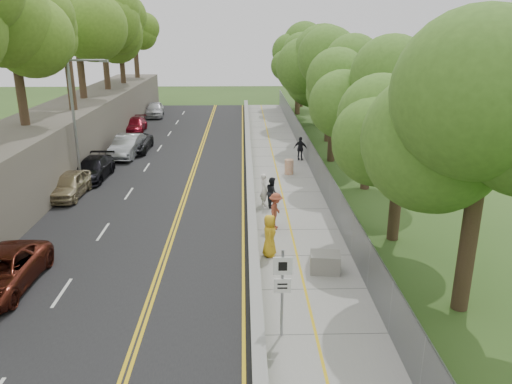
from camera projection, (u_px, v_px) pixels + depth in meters
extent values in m
plane|color=#33511E|center=(249.00, 291.00, 19.39)|extent=(140.00, 140.00, 0.00)
cube|color=black|center=(166.00, 179.00, 33.47)|extent=(11.20, 66.00, 0.04)
cube|color=gray|center=(284.00, 178.00, 33.67)|extent=(4.20, 66.00, 0.05)
cube|color=#AAD538|center=(250.00, 175.00, 33.52)|extent=(0.42, 66.00, 0.60)
cube|color=#595147|center=(40.00, 151.00, 32.64)|extent=(5.00, 66.00, 4.00)
cube|color=slate|center=(315.00, 164.00, 33.41)|extent=(0.04, 66.00, 2.00)
cylinder|color=gray|center=(74.00, 124.00, 31.13)|extent=(0.18, 0.18, 8.00)
cylinder|color=gray|center=(86.00, 60.00, 29.94)|extent=(2.30, 0.13, 0.13)
cube|color=gray|center=(104.00, 61.00, 29.99)|extent=(0.50, 0.22, 0.14)
cylinder|color=gray|center=(282.00, 294.00, 16.06)|extent=(0.09, 0.09, 3.10)
cube|color=white|center=(283.00, 266.00, 15.72)|extent=(0.62, 0.04, 0.62)
cube|color=white|center=(282.00, 286.00, 15.94)|extent=(0.56, 0.04, 0.50)
cylinder|color=#C85821|center=(289.00, 167.00, 34.46)|extent=(0.62, 0.62, 1.01)
cube|color=slate|center=(325.00, 262.00, 20.72)|extent=(1.32, 1.06, 0.82)
imported|color=#561E13|center=(1.00, 272.00, 19.25)|extent=(2.52, 5.24, 1.44)
imported|color=black|center=(93.00, 169.00, 33.30)|extent=(2.15, 4.95, 1.42)
imported|color=tan|center=(69.00, 185.00, 29.82)|extent=(1.87, 4.41, 1.49)
imported|color=#9EA2A6|center=(127.00, 146.00, 39.06)|extent=(2.18, 5.21, 1.68)
imported|color=black|center=(135.00, 143.00, 40.68)|extent=(2.33, 5.00, 1.39)
imported|color=maroon|center=(135.00, 125.00, 48.11)|extent=(2.11, 4.79, 1.37)
imported|color=silver|center=(155.00, 109.00, 56.32)|extent=(2.37, 4.98, 1.64)
imported|color=gold|center=(270.00, 235.00, 21.99)|extent=(0.67, 0.98, 1.93)
imported|color=silver|center=(264.00, 190.00, 28.23)|extent=(0.65, 0.79, 1.88)
imported|color=black|center=(272.00, 192.00, 28.03)|extent=(0.74, 0.91, 1.74)
imported|color=#9F462F|center=(276.00, 211.00, 25.00)|extent=(0.99, 1.35, 1.87)
imported|color=black|center=(301.00, 149.00, 37.87)|extent=(1.14, 0.81, 1.80)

